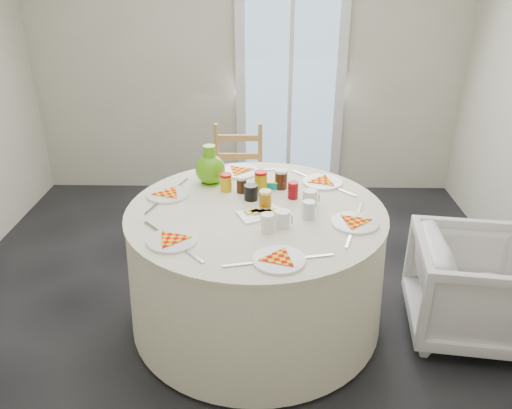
{
  "coord_description": "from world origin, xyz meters",
  "views": [
    {
      "loc": [
        0.18,
        -2.66,
        2.07
      ],
      "look_at": [
        0.13,
        -0.06,
        0.8
      ],
      "focal_mm": 35.0,
      "sensor_mm": 36.0,
      "label": 1
    }
  ],
  "objects_px": {
    "table": "(256,266)",
    "armchair": "(475,278)",
    "green_pitcher": "(210,169)",
    "wooden_chair": "(238,183)"
  },
  "relations": [
    {
      "from": "table",
      "to": "armchair",
      "type": "distance_m",
      "value": 1.3
    },
    {
      "from": "green_pitcher",
      "to": "table",
      "type": "bearing_deg",
      "value": -34.24
    },
    {
      "from": "table",
      "to": "wooden_chair",
      "type": "height_order",
      "value": "wooden_chair"
    },
    {
      "from": "armchair",
      "to": "green_pitcher",
      "type": "relative_size",
      "value": 2.8
    },
    {
      "from": "wooden_chair",
      "to": "armchair",
      "type": "relative_size",
      "value": 1.31
    },
    {
      "from": "table",
      "to": "green_pitcher",
      "type": "distance_m",
      "value": 0.69
    },
    {
      "from": "armchair",
      "to": "green_pitcher",
      "type": "bearing_deg",
      "value": 80.3
    },
    {
      "from": "table",
      "to": "wooden_chair",
      "type": "bearing_deg",
      "value": 98.8
    },
    {
      "from": "table",
      "to": "green_pitcher",
      "type": "xyz_separation_m",
      "value": [
        -0.3,
        0.38,
        0.49
      ]
    },
    {
      "from": "wooden_chair",
      "to": "green_pitcher",
      "type": "distance_m",
      "value": 0.81
    }
  ]
}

